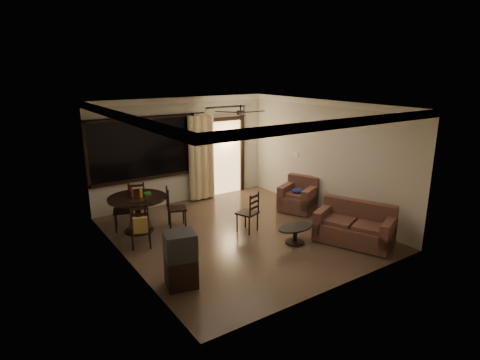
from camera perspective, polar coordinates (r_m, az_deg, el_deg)
ground at (r=8.92m, az=0.09°, el=-7.60°), size 5.50×5.50×0.00m
room_shell at (r=10.15m, az=-2.76°, el=6.05°), size 5.50×6.70×5.50m
dining_table at (r=9.12m, az=-14.35°, el=-3.36°), size 1.27×1.27×1.02m
dining_chair_west at (r=9.40m, az=-16.15°, el=-5.15°), size 0.53×0.53×0.95m
dining_chair_east at (r=9.28m, az=-9.04°, el=-4.98°), size 0.53×0.53×0.95m
dining_chair_south at (r=8.43m, az=-13.93°, el=-7.26°), size 0.53×0.57×0.95m
dining_chair_north at (r=9.97m, az=-14.38°, el=-3.81°), size 0.53×0.53×0.95m
tv_cabinet at (r=6.80m, az=-8.43°, el=-11.11°), size 0.59×0.56×0.95m
sofa at (r=8.73m, az=16.03°, el=-6.48°), size 1.35×1.72×0.82m
armchair at (r=10.34m, az=8.41°, el=-2.41°), size 1.09×1.09×0.83m
coffee_table at (r=8.45m, az=7.86°, el=-7.34°), size 0.82×0.49×0.36m
side_chair at (r=8.94m, az=1.11°, el=-5.68°), size 0.52×0.52×0.91m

